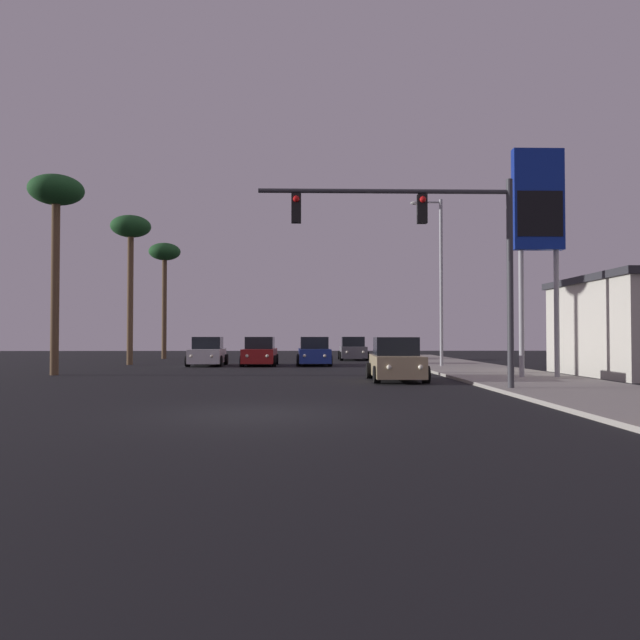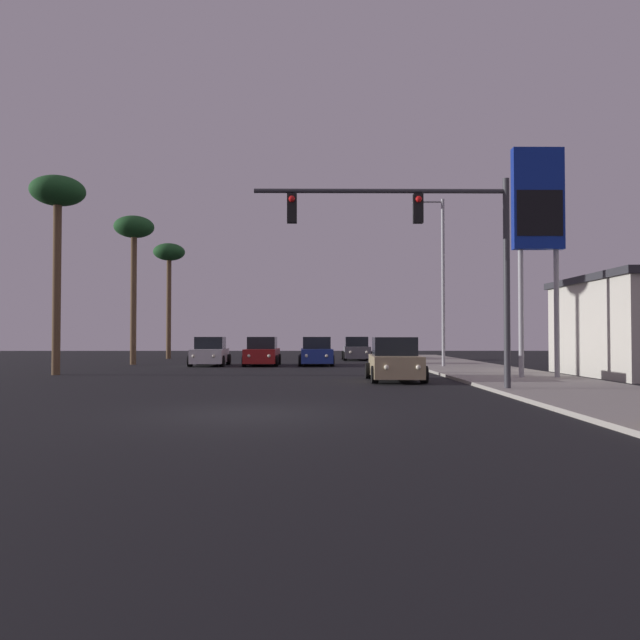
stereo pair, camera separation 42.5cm
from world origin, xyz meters
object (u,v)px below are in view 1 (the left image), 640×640
(car_blue, at_px, (314,352))
(car_grey, at_px, (353,349))
(palm_tree_near, at_px, (56,201))
(palm_tree_mid, at_px, (131,235))
(car_white, at_px, (208,353))
(car_red, at_px, (260,353))
(car_tan, at_px, (396,361))
(palm_tree_far, at_px, (165,258))
(gas_station_sign, at_px, (538,212))
(street_lamp, at_px, (439,273))
(traffic_light_mast, at_px, (436,238))

(car_blue, bearing_deg, car_grey, -110.84)
(car_blue, xyz_separation_m, palm_tree_near, (-11.60, -8.99, 6.96))
(car_blue, relative_size, palm_tree_mid, 0.48)
(car_blue, distance_m, car_white, 6.22)
(car_red, bearing_deg, car_tan, 116.70)
(car_white, height_order, palm_tree_far, palm_tree_far)
(car_red, distance_m, palm_tree_far, 15.46)
(car_blue, xyz_separation_m, gas_station_sign, (8.68, -12.54, 5.86))
(car_grey, distance_m, palm_tree_far, 16.06)
(palm_tree_mid, bearing_deg, palm_tree_far, 91.20)
(car_white, relative_size, palm_tree_mid, 0.48)
(car_white, relative_size, palm_tree_near, 0.49)
(car_tan, bearing_deg, palm_tree_far, -56.91)
(palm_tree_near, xyz_separation_m, palm_tree_far, (0.30, 20.00, -0.03))
(gas_station_sign, bearing_deg, car_white, 140.61)
(car_red, xyz_separation_m, palm_tree_mid, (-7.91, 1.17, 7.09))
(car_grey, relative_size, palm_tree_far, 0.49)
(car_grey, relative_size, gas_station_sign, 0.48)
(street_lamp, distance_m, palm_tree_mid, 18.53)
(car_tan, bearing_deg, street_lamp, -109.43)
(car_white, relative_size, gas_station_sign, 0.48)
(traffic_light_mast, relative_size, street_lamp, 0.88)
(car_tan, distance_m, car_grey, 21.05)
(car_tan, xyz_separation_m, car_blue, (-2.99, 12.79, 0.00))
(car_blue, height_order, palm_tree_near, palm_tree_near)
(car_blue, bearing_deg, car_red, 1.59)
(car_tan, distance_m, street_lamp, 10.97)
(traffic_light_mast, bearing_deg, car_red, 111.12)
(car_red, height_order, palm_tree_near, palm_tree_near)
(car_red, height_order, traffic_light_mast, traffic_light_mast)
(car_grey, xyz_separation_m, car_blue, (-2.92, -8.26, 0.00))
(street_lamp, bearing_deg, traffic_light_mast, -102.41)
(car_blue, distance_m, palm_tree_far, 17.24)
(street_lamp, xyz_separation_m, palm_tree_far, (-17.99, 14.44, 2.58))
(car_white, bearing_deg, car_tan, 124.33)
(car_tan, height_order, car_red, same)
(traffic_light_mast, xyz_separation_m, palm_tree_mid, (-14.65, 18.63, 3.09))
(car_grey, bearing_deg, street_lamp, 108.92)
(palm_tree_near, distance_m, palm_tree_mid, 10.01)
(car_white, relative_size, palm_tree_far, 0.49)
(car_grey, height_order, palm_tree_near, palm_tree_near)
(palm_tree_near, bearing_deg, car_tan, -14.58)
(traffic_light_mast, bearing_deg, car_blue, 101.42)
(car_white, bearing_deg, car_red, -179.34)
(car_tan, xyz_separation_m, palm_tree_mid, (-14.09, 13.80, 7.09))
(palm_tree_mid, bearing_deg, gas_station_sign, -34.42)
(palm_tree_mid, height_order, palm_tree_far, palm_tree_mid)
(street_lamp, xyz_separation_m, palm_tree_mid, (-17.78, 4.44, 2.73))
(car_grey, height_order, street_lamp, street_lamp)
(car_blue, height_order, gas_station_sign, gas_station_sign)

